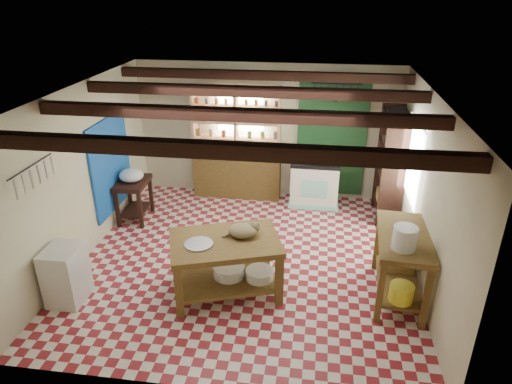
# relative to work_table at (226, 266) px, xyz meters

# --- Properties ---
(floor) EXTENTS (5.00, 5.00, 0.02)m
(floor) POSITION_rel_work_table_xyz_m (0.15, 0.80, -0.42)
(floor) COLOR maroon
(floor) RESTS_ON ground
(ceiling) EXTENTS (5.00, 5.00, 0.02)m
(ceiling) POSITION_rel_work_table_xyz_m (0.15, 0.80, 2.19)
(ceiling) COLOR #424347
(ceiling) RESTS_ON wall_back
(wall_back) EXTENTS (5.00, 0.04, 2.60)m
(wall_back) POSITION_rel_work_table_xyz_m (0.15, 3.30, 0.89)
(wall_back) COLOR beige
(wall_back) RESTS_ON floor
(wall_front) EXTENTS (5.00, 0.04, 2.60)m
(wall_front) POSITION_rel_work_table_xyz_m (0.15, -1.70, 0.89)
(wall_front) COLOR beige
(wall_front) RESTS_ON floor
(wall_left) EXTENTS (0.04, 5.00, 2.60)m
(wall_left) POSITION_rel_work_table_xyz_m (-2.35, 0.80, 0.89)
(wall_left) COLOR beige
(wall_left) RESTS_ON floor
(wall_right) EXTENTS (0.04, 5.00, 2.60)m
(wall_right) POSITION_rel_work_table_xyz_m (2.65, 0.80, 0.89)
(wall_right) COLOR beige
(wall_right) RESTS_ON floor
(ceiling_beams) EXTENTS (5.00, 3.80, 0.15)m
(ceiling_beams) POSITION_rel_work_table_xyz_m (0.15, 0.80, 2.07)
(ceiling_beams) COLOR black
(ceiling_beams) RESTS_ON ceiling
(blue_wall_patch) EXTENTS (0.04, 1.40, 1.60)m
(blue_wall_patch) POSITION_rel_work_table_xyz_m (-2.32, 1.70, 0.69)
(blue_wall_patch) COLOR #1652AA
(blue_wall_patch) RESTS_ON wall_left
(green_wall_patch) EXTENTS (1.30, 0.04, 2.30)m
(green_wall_patch) POSITION_rel_work_table_xyz_m (1.40, 3.27, 0.84)
(green_wall_patch) COLOR #1B4521
(green_wall_patch) RESTS_ON wall_back
(window_back) EXTENTS (0.90, 0.02, 0.80)m
(window_back) POSITION_rel_work_table_xyz_m (-0.35, 3.28, 1.29)
(window_back) COLOR beige
(window_back) RESTS_ON wall_back
(window_right) EXTENTS (0.02, 1.30, 1.20)m
(window_right) POSITION_rel_work_table_xyz_m (2.63, 1.80, 0.99)
(window_right) COLOR beige
(window_right) RESTS_ON wall_right
(utensil_rail) EXTENTS (0.06, 0.90, 0.28)m
(utensil_rail) POSITION_rel_work_table_xyz_m (-2.29, -0.40, 1.37)
(utensil_rail) COLOR black
(utensil_rail) RESTS_ON wall_left
(pot_rack) EXTENTS (0.86, 0.12, 0.36)m
(pot_rack) POSITION_rel_work_table_xyz_m (1.40, 2.85, 1.77)
(pot_rack) COLOR black
(pot_rack) RESTS_ON ceiling
(shelving_unit) EXTENTS (1.70, 0.34, 2.20)m
(shelving_unit) POSITION_rel_work_table_xyz_m (-0.40, 3.11, 0.69)
(shelving_unit) COLOR #DAA87D
(shelving_unit) RESTS_ON floor
(tall_rack) EXTENTS (0.40, 0.86, 2.00)m
(tall_rack) POSITION_rel_work_table_xyz_m (2.43, 2.60, 0.59)
(tall_rack) COLOR black
(tall_rack) RESTS_ON floor
(work_table) EXTENTS (1.68, 1.38, 0.82)m
(work_table) POSITION_rel_work_table_xyz_m (0.00, 0.00, 0.00)
(work_table) COLOR brown
(work_table) RESTS_ON floor
(stove) EXTENTS (0.91, 0.62, 0.88)m
(stove) POSITION_rel_work_table_xyz_m (1.13, 2.95, 0.03)
(stove) COLOR white
(stove) RESTS_ON floor
(prep_table) EXTENTS (0.55, 0.77, 0.75)m
(prep_table) POSITION_rel_work_table_xyz_m (-2.05, 1.86, -0.03)
(prep_table) COLOR black
(prep_table) RESTS_ON floor
(white_cabinet) EXTENTS (0.44, 0.53, 0.79)m
(white_cabinet) POSITION_rel_work_table_xyz_m (-2.07, -0.48, -0.01)
(white_cabinet) COLOR silver
(white_cabinet) RESTS_ON floor
(right_counter) EXTENTS (0.76, 1.38, 0.95)m
(right_counter) POSITION_rel_work_table_xyz_m (2.33, 0.24, 0.07)
(right_counter) COLOR brown
(right_counter) RESTS_ON floor
(cat) EXTENTS (0.48, 0.45, 0.18)m
(cat) POSITION_rel_work_table_xyz_m (0.22, 0.13, 0.50)
(cat) COLOR #917E54
(cat) RESTS_ON work_table
(steel_tray) EXTENTS (0.48, 0.48, 0.02)m
(steel_tray) POSITION_rel_work_table_xyz_m (-0.31, -0.16, 0.42)
(steel_tray) COLOR #AAAAB2
(steel_tray) RESTS_ON work_table
(basin_large) EXTENTS (0.56, 0.56, 0.15)m
(basin_large) POSITION_rel_work_table_xyz_m (0.03, 0.06, -0.11)
(basin_large) COLOR silver
(basin_large) RESTS_ON work_table
(basin_small) EXTENTS (0.49, 0.49, 0.13)m
(basin_small) POSITION_rel_work_table_xyz_m (0.46, 0.05, -0.13)
(basin_small) COLOR silver
(basin_small) RESTS_ON work_table
(kettle_left) EXTENTS (0.19, 0.19, 0.22)m
(kettle_left) POSITION_rel_work_table_xyz_m (0.88, 2.95, 0.58)
(kettle_left) COLOR #AAAAB2
(kettle_left) RESTS_ON stove
(kettle_right) EXTENTS (0.15, 0.15, 0.19)m
(kettle_right) POSITION_rel_work_table_xyz_m (1.23, 2.95, 0.57)
(kettle_right) COLOR black
(kettle_right) RESTS_ON stove
(enamel_bowl) EXTENTS (0.45, 0.45, 0.21)m
(enamel_bowl) POSITION_rel_work_table_xyz_m (-2.05, 1.86, 0.45)
(enamel_bowl) COLOR silver
(enamel_bowl) RESTS_ON prep_table
(white_bucket) EXTENTS (0.32, 0.32, 0.30)m
(white_bucket) POSITION_rel_work_table_xyz_m (2.26, -0.11, 0.69)
(white_bucket) COLOR silver
(white_bucket) RESTS_ON right_counter
(wicker_basket) EXTENTS (0.46, 0.38, 0.31)m
(wicker_basket) POSITION_rel_work_table_xyz_m (2.35, 0.53, -0.00)
(wicker_basket) COLOR #AA8844
(wicker_basket) RESTS_ON right_counter
(yellow_tub) EXTENTS (0.33, 0.33, 0.23)m
(yellow_tub) POSITION_rel_work_table_xyz_m (2.30, -0.21, -0.04)
(yellow_tub) COLOR yellow
(yellow_tub) RESTS_ON right_counter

